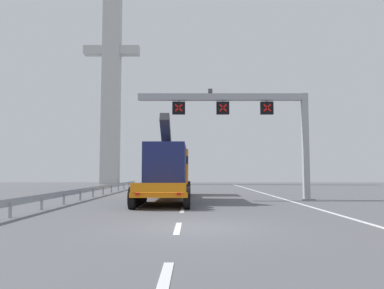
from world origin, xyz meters
name	(u,v)px	position (x,y,z in m)	size (l,w,h in m)	color
ground	(195,228)	(0.00, 0.00, 0.00)	(112.00, 112.00, 0.00)	#5B5B60
lane_markings	(188,190)	(-0.53, 25.96, 0.01)	(0.20, 66.52, 0.01)	silver
edge_line_right	(288,200)	(6.20, 12.00, 0.01)	(0.20, 63.00, 0.01)	silver
overhead_lane_gantry	(248,114)	(3.67, 12.08, 5.74)	(11.69, 0.90, 7.44)	#9EA0A5
heavy_haul_truck_orange	(170,170)	(-1.67, 13.34, 1.99)	(3.02, 14.06, 5.30)	orange
guardrail_left	(99,189)	(-7.44, 16.37, 0.56)	(0.13, 36.74, 0.76)	#999EA3
bridge_pylon_distant	(112,74)	(-13.15, 45.68, 17.84)	(9.00, 2.00, 34.89)	#B7B7B2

